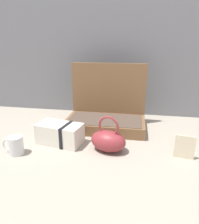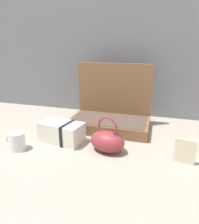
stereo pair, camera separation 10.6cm
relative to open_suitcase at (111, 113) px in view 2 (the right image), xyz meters
The scene contains 7 objects.
ground_plane 0.28m from the open_suitcase, 87.78° to the right, with size 6.00×6.00×0.00m, color #9E9384.
back_wall 0.68m from the open_suitcase, 88.14° to the left, with size 3.20×0.06×1.40m, color slate.
open_suitcase is the anchor object (origin of this frame).
teal_pouch_handbag 0.33m from the open_suitcase, 79.84° to the right, with size 0.21×0.17×0.19m.
cream_toiletry_bag 0.36m from the open_suitcase, 126.78° to the right, with size 0.27×0.17×0.12m.
coffee_mug 0.59m from the open_suitcase, 131.97° to the right, with size 0.11×0.07×0.09m.
info_card_left 0.55m from the open_suitcase, 37.92° to the right, with size 0.09×0.01×0.12m, color beige.
Camera 2 is at (0.28, -0.99, 0.54)m, focal length 33.09 mm.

